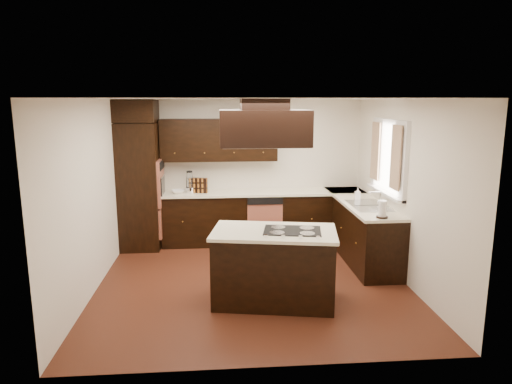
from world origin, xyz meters
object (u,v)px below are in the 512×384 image
island (274,268)px  range_hood (264,128)px  spice_rack (198,185)px  oven_column (140,186)px

island → range_hood: range_hood is taller
range_hood → spice_rack: (-0.90, 2.31, -1.11)m
range_hood → spice_rack: size_ratio=3.39×
range_hood → island: bearing=-43.0°
oven_column → island: bearing=-49.9°
oven_column → range_hood: 3.13m
island → spice_rack: spice_rack is taller
island → range_hood: size_ratio=1.38×
oven_column → range_hood: bearing=-50.3°
range_hood → spice_rack: bearing=111.2°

